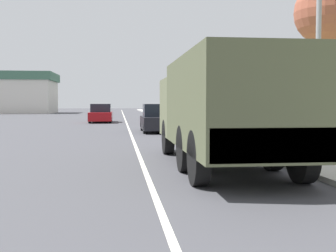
% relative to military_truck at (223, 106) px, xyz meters
% --- Properties ---
extents(ground_plane, '(180.00, 180.00, 0.00)m').
position_rel_military_truck_xyz_m(ground_plane, '(-2.03, 29.12, -1.56)').
color(ground_plane, '#424247').
extents(lane_centre_stripe, '(0.12, 120.00, 0.00)m').
position_rel_military_truck_xyz_m(lane_centre_stripe, '(-2.03, 29.12, -1.56)').
color(lane_centre_stripe, silver).
rests_on(lane_centre_stripe, ground).
extents(sidewalk_right, '(1.80, 120.00, 0.12)m').
position_rel_military_truck_xyz_m(sidewalk_right, '(2.47, 29.12, -1.50)').
color(sidewalk_right, beige).
rests_on(sidewalk_right, ground).
extents(grass_strip_right, '(7.00, 120.00, 0.02)m').
position_rel_military_truck_xyz_m(grass_strip_right, '(6.87, 29.12, -1.55)').
color(grass_strip_right, olive).
rests_on(grass_strip_right, ground).
extents(military_truck, '(2.47, 7.87, 2.73)m').
position_rel_military_truck_xyz_m(military_truck, '(0.00, 0.00, 0.00)').
color(military_truck, '#606647').
rests_on(military_truck, ground).
extents(car_nearest_ahead, '(1.76, 4.07, 1.59)m').
position_rel_military_truck_xyz_m(car_nearest_ahead, '(-0.49, 13.22, -0.85)').
color(car_nearest_ahead, black).
rests_on(car_nearest_ahead, ground).
extents(car_second_ahead, '(1.87, 4.77, 1.57)m').
position_rel_military_truck_xyz_m(car_second_ahead, '(-4.18, 25.56, -0.86)').
color(car_second_ahead, maroon).
rests_on(car_second_ahead, ground).
extents(tree_mid_right, '(3.20, 3.20, 7.75)m').
position_rel_military_truck_xyz_m(tree_mid_right, '(7.66, 9.56, 4.55)').
color(tree_mid_right, brown).
rests_on(tree_mid_right, grass_strip_right).
extents(utility_box, '(0.55, 0.45, 0.70)m').
position_rel_military_truck_xyz_m(utility_box, '(4.17, 2.97, -1.19)').
color(utility_box, '#3D7042').
rests_on(utility_box, grass_strip_right).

